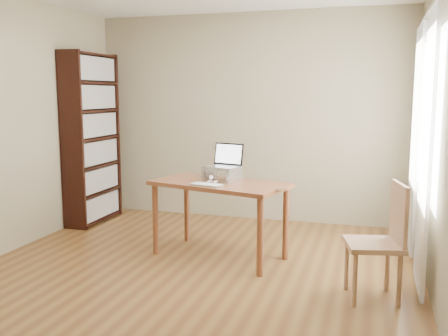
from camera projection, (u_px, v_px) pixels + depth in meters
room at (188, 130)px, 4.18m from camera, size 4.04×4.54×2.64m
bookshelf at (92, 138)px, 6.20m from camera, size 0.30×0.90×2.10m
curtains at (420, 143)px, 4.41m from camera, size 0.03×1.90×2.25m
desk at (219, 193)px, 4.86m from camera, size 1.43×0.97×0.75m
laptop_stand at (222, 172)px, 4.90m from camera, size 0.32×0.25×0.13m
laptop at (223, 161)px, 4.94m from camera, size 0.37×0.35×0.23m
keyboard at (207, 185)px, 4.65m from camera, size 0.33×0.20×0.02m
coaster at (281, 190)px, 4.44m from camera, size 0.10×0.10×0.01m
cat at (220, 174)px, 4.94m from camera, size 0.23×0.47×0.14m
chair at (383, 238)px, 3.85m from camera, size 0.49×0.49×0.93m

